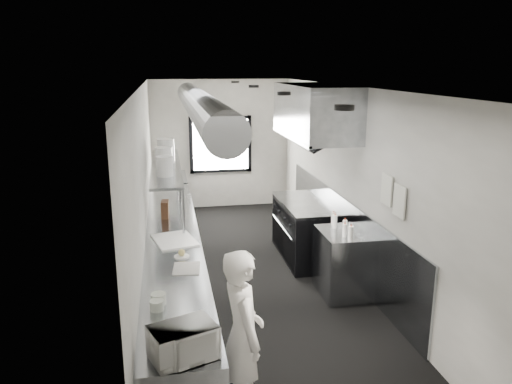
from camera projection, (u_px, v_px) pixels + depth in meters
name	position (u px, v px, depth m)	size (l,w,h in m)	color
floor	(253.00, 279.00, 7.39)	(3.00, 8.00, 0.01)	black
ceiling	(252.00, 87.00, 6.69)	(3.00, 8.00, 0.01)	beige
wall_back	(220.00, 144.00, 10.85)	(3.00, 0.02, 2.80)	beige
wall_front	(360.00, 333.00, 3.23)	(3.00, 0.02, 2.80)	beige
wall_left	(145.00, 192.00, 6.78)	(0.02, 8.00, 2.80)	beige
wall_right	(352.00, 183.00, 7.31)	(0.02, 8.00, 2.80)	beige
wall_cladding	(342.00, 231.00, 7.80)	(0.03, 5.50, 1.10)	gray
hvac_duct	(199.00, 104.00, 7.01)	(0.40, 0.40, 6.40)	gray
service_window	(221.00, 145.00, 10.82)	(1.36, 0.05, 1.25)	white
exhaust_hood	(314.00, 112.00, 7.66)	(0.81, 2.20, 0.88)	gray
prep_counter	(174.00, 269.00, 6.60)	(0.70, 6.00, 0.90)	gray
pass_shelf	(166.00, 168.00, 7.75)	(0.45, 3.00, 0.68)	gray
range	(307.00, 230.00, 8.12)	(0.88, 1.60, 0.94)	black
bottle_station	(344.00, 263.00, 6.82)	(0.65, 0.80, 0.90)	gray
far_work_table	(170.00, 198.00, 10.12)	(0.70, 1.20, 0.90)	gray
notice_sheet_a	(387.00, 190.00, 6.11)	(0.02, 0.28, 0.38)	silver
notice_sheet_b	(399.00, 201.00, 5.79)	(0.02, 0.28, 0.38)	silver
line_cook	(243.00, 335.00, 4.35)	(0.58, 0.38, 1.59)	white
microwave	(183.00, 342.00, 3.79)	(0.45, 0.34, 0.27)	white
deli_tub_a	(159.00, 299.00, 4.68)	(0.15, 0.15, 0.10)	#B7BFB0
deli_tub_b	(157.00, 305.00, 4.57)	(0.13, 0.13, 0.10)	#B7BFB0
newspaper	(187.00, 268.00, 5.50)	(0.29, 0.37, 0.01)	silver
small_plate	(182.00, 256.00, 5.83)	(0.18, 0.18, 0.02)	white
pastry	(182.00, 253.00, 5.82)	(0.08, 0.08, 0.08)	tan
cutting_board	(175.00, 240.00, 6.37)	(0.48, 0.64, 0.02)	white
knife_block	(165.00, 209.00, 7.32)	(0.10, 0.23, 0.25)	#4E2F1B
plate_stack_a	(165.00, 166.00, 6.97)	(0.24, 0.24, 0.28)	white
plate_stack_b	(164.00, 158.00, 7.43)	(0.26, 0.26, 0.33)	white
plate_stack_c	(166.00, 151.00, 7.92)	(0.27, 0.27, 0.38)	white
plate_stack_d	(164.00, 148.00, 8.36)	(0.21, 0.21, 0.33)	white
squeeze_bottle_a	(351.00, 234.00, 6.34)	(0.07, 0.07, 0.20)	white
squeeze_bottle_b	(345.00, 230.00, 6.50)	(0.06, 0.06, 0.18)	white
squeeze_bottle_c	(345.00, 227.00, 6.65)	(0.06, 0.06, 0.18)	white
squeeze_bottle_d	(335.00, 222.00, 6.84)	(0.06, 0.06, 0.19)	white
squeeze_bottle_e	(333.00, 219.00, 6.98)	(0.06, 0.06, 0.19)	white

